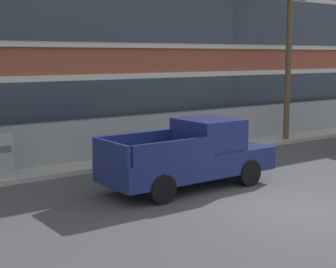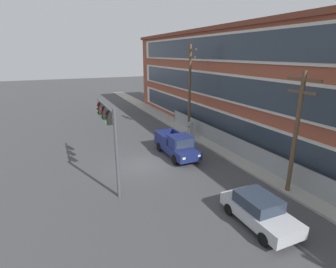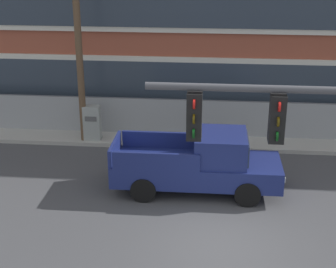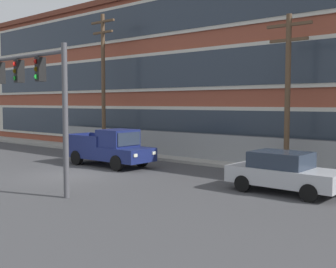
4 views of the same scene
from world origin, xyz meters
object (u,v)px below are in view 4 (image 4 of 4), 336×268
Objects in this scene: traffic_signal_mast at (36,86)px; electrical_cabinet at (108,142)px; sedan_silver at (284,172)px; pickup_truck_navy at (110,149)px; utility_pole_midblock at (288,87)px; utility_pole_near_corner at (103,78)px.

traffic_signal_mast is 12.67m from electrical_cabinet.
sedan_silver is (7.38, 5.90, -3.25)m from traffic_signal_mast.
sedan_silver is at bearing -15.44° from electrical_cabinet.
sedan_silver is 2.71× the size of electrical_cabinet.
utility_pole_midblock is at bearing 24.03° from pickup_truck_navy.
sedan_silver is 0.46× the size of utility_pole_near_corner.
utility_pole_midblock is (5.64, 9.88, 0.14)m from traffic_signal_mast.
traffic_signal_mast reaches higher than electrical_cabinet.
traffic_signal_mast is 9.99m from sedan_silver.
pickup_truck_navy is at bearing -155.97° from utility_pole_midblock.
utility_pole_near_corner is at bearing -179.88° from utility_pole_midblock.
traffic_signal_mast is 1.02× the size of pickup_truck_navy.
electrical_cabinet is at bearing 11.07° from utility_pole_near_corner.
utility_pole_near_corner reaches higher than pickup_truck_navy.
sedan_silver is 15.09m from electrical_cabinet.
utility_pole_midblock is at bearing 0.12° from utility_pole_near_corner.
pickup_truck_navy is at bearing 114.00° from traffic_signal_mast.
utility_pole_near_corner reaches higher than utility_pole_midblock.
pickup_truck_navy is 1.28× the size of sedan_silver.
pickup_truck_navy is 7.33m from utility_pole_near_corner.
utility_pole_near_corner is (-4.77, 3.71, 4.14)m from pickup_truck_navy.
sedan_silver is at bearing -66.41° from utility_pole_midblock.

